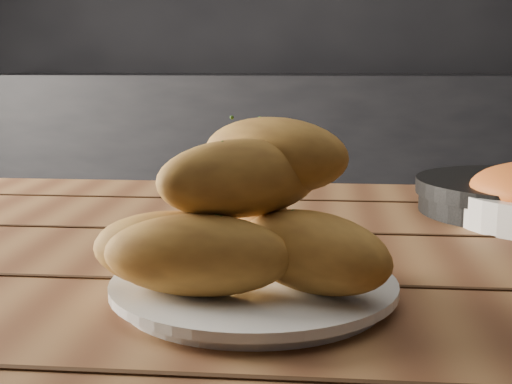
% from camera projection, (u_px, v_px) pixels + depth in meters
% --- Properties ---
extents(counter, '(2.80, 0.60, 0.90)m').
position_uv_depth(counter, '(325.00, 185.00, 2.94)').
color(counter, black).
rests_on(counter, ground).
extents(table, '(1.47, 0.91, 0.75)m').
position_uv_depth(table, '(346.00, 344.00, 0.76)').
color(table, brown).
rests_on(table, ground).
extents(plate, '(0.24, 0.24, 0.02)m').
position_uv_depth(plate, '(254.00, 289.00, 0.61)').
color(plate, white).
rests_on(plate, table).
extents(bread_rolls, '(0.26, 0.23, 0.14)m').
position_uv_depth(bread_rolls, '(243.00, 220.00, 0.59)').
color(bread_rolls, '#BB8534').
rests_on(bread_rolls, plate).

